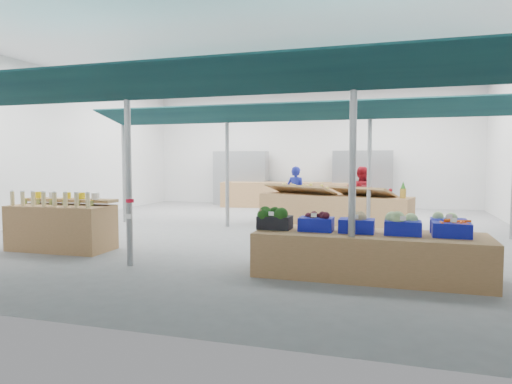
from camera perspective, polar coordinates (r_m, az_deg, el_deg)
floor at (r=10.92m, az=0.44°, el=-4.91°), size 13.00×13.00×0.00m
hall at (r=12.21m, az=2.36°, el=8.48°), size 13.00×13.00×13.00m
pole_grid at (r=8.90m, az=1.91°, el=4.77°), size 10.00×4.60×3.00m
awnings at (r=8.97m, az=1.92°, el=10.97°), size 9.50×7.08×0.30m
back_shelving_left at (r=17.28m, az=-1.92°, el=1.71°), size 2.00×0.50×2.00m
back_shelving_right at (r=16.40m, az=13.15°, el=1.48°), size 2.00×0.50×2.00m
bottle_shelf at (r=9.38m, az=-23.00°, el=-3.87°), size 1.92×1.19×1.13m
veg_counter at (r=6.87m, az=13.95°, el=-7.64°), size 3.29×1.11×0.64m
fruit_counter at (r=11.68m, az=9.67°, el=-2.37°), size 3.91×1.76×0.81m
far_counter at (r=16.49m, az=4.33°, el=-0.34°), size 5.07×1.79×0.90m
crate_stack at (r=6.83m, az=20.57°, el=-7.96°), size 0.61×0.53×0.61m
vendor_left at (r=12.92m, az=5.01°, el=-0.15°), size 0.62×0.48×1.52m
vendor_right at (r=12.68m, az=12.99°, el=-0.31°), size 0.85×0.73×1.52m
crate_broccoli at (r=7.01m, az=2.39°, el=-3.34°), size 0.50×0.40×0.35m
crate_beets at (r=6.88m, az=7.55°, el=-3.72°), size 0.50×0.40×0.29m
crate_celeriac at (r=6.80m, az=12.48°, el=-3.77°), size 0.50×0.40×0.31m
crate_cabbage at (r=6.78m, az=17.87°, el=-3.78°), size 0.50×0.40×0.35m
crate_carrots at (r=6.83m, az=23.24°, el=-4.26°), size 0.50×0.40×0.29m
sparrow at (r=6.92m, az=0.98°, el=-2.68°), size 0.12×0.09×0.11m
pole_ribbon at (r=6.88m, az=-15.51°, el=-1.25°), size 0.12×0.12×0.28m
apple_heap_yellow at (r=11.89m, az=5.46°, el=0.55°), size 2.01×1.48×0.27m
apple_heap_red at (r=11.30m, az=13.19°, el=0.28°), size 1.65×1.30×0.27m
pineapple at (r=11.06m, az=17.90°, el=0.20°), size 0.14×0.14×0.39m
crate_extra at (r=7.23m, az=22.90°, el=-3.52°), size 0.52×0.41×0.32m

